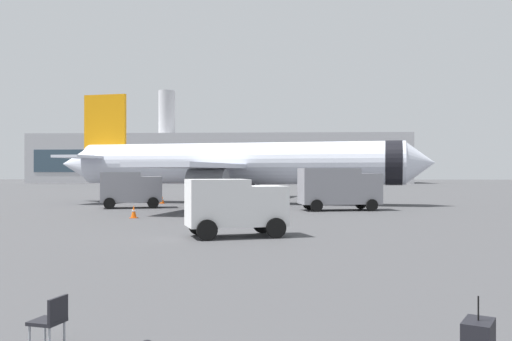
{
  "coord_description": "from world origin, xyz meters",
  "views": [
    {
      "loc": [
        -0.17,
        -3.57,
        2.93
      ],
      "look_at": [
        -1.79,
        27.7,
        3.0
      ],
      "focal_mm": 37.99,
      "sensor_mm": 36.0,
      "label": 1
    }
  ],
  "objects_px": {
    "airplane_at_gate": "(235,164)",
    "safety_cone_far": "(162,200)",
    "service_truck": "(131,188)",
    "safety_cone_mid": "(134,212)",
    "gate_chair": "(51,318)",
    "safety_cone_outer": "(380,198)",
    "fuel_truck": "(338,187)",
    "cargo_van": "(235,205)"
  },
  "relations": [
    {
      "from": "cargo_van",
      "to": "gate_chair",
      "type": "height_order",
      "value": "cargo_van"
    },
    {
      "from": "cargo_van",
      "to": "safety_cone_outer",
      "type": "bearing_deg",
      "value": 68.63
    },
    {
      "from": "service_truck",
      "to": "gate_chair",
      "type": "xyz_separation_m",
      "value": [
        8.54,
        -34.38,
        -1.11
      ]
    },
    {
      "from": "safety_cone_outer",
      "to": "gate_chair",
      "type": "bearing_deg",
      "value": -106.42
    },
    {
      "from": "fuel_truck",
      "to": "safety_cone_outer",
      "type": "relative_size",
      "value": 8.86
    },
    {
      "from": "safety_cone_outer",
      "to": "gate_chair",
      "type": "height_order",
      "value": "gate_chair"
    },
    {
      "from": "airplane_at_gate",
      "to": "safety_cone_outer",
      "type": "bearing_deg",
      "value": 18.53
    },
    {
      "from": "safety_cone_outer",
      "to": "airplane_at_gate",
      "type": "bearing_deg",
      "value": -161.47
    },
    {
      "from": "airplane_at_gate",
      "to": "gate_chair",
      "type": "height_order",
      "value": "airplane_at_gate"
    },
    {
      "from": "service_truck",
      "to": "fuel_truck",
      "type": "relative_size",
      "value": 0.82
    },
    {
      "from": "fuel_truck",
      "to": "airplane_at_gate",
      "type": "bearing_deg",
      "value": 135.48
    },
    {
      "from": "safety_cone_far",
      "to": "safety_cone_outer",
      "type": "xyz_separation_m",
      "value": [
        20.79,
        5.32,
        0.01
      ]
    },
    {
      "from": "airplane_at_gate",
      "to": "safety_cone_far",
      "type": "height_order",
      "value": "airplane_at_gate"
    },
    {
      "from": "fuel_truck",
      "to": "gate_chair",
      "type": "distance_m",
      "value": 33.47
    },
    {
      "from": "cargo_van",
      "to": "safety_cone_far",
      "type": "xyz_separation_m",
      "value": [
        -8.96,
        24.92,
        -1.11
      ]
    },
    {
      "from": "safety_cone_mid",
      "to": "safety_cone_outer",
      "type": "bearing_deg",
      "value": 47.41
    },
    {
      "from": "service_truck",
      "to": "safety_cone_outer",
      "type": "height_order",
      "value": "service_truck"
    },
    {
      "from": "gate_chair",
      "to": "airplane_at_gate",
      "type": "bearing_deg",
      "value": 90.93
    },
    {
      "from": "airplane_at_gate",
      "to": "gate_chair",
      "type": "relative_size",
      "value": 41.42
    },
    {
      "from": "service_truck",
      "to": "gate_chair",
      "type": "distance_m",
      "value": 35.44
    },
    {
      "from": "cargo_van",
      "to": "gate_chair",
      "type": "distance_m",
      "value": 15.61
    },
    {
      "from": "safety_cone_mid",
      "to": "service_truck",
      "type": "bearing_deg",
      "value": 107.19
    },
    {
      "from": "safety_cone_mid",
      "to": "safety_cone_far",
      "type": "bearing_deg",
      "value": 96.22
    },
    {
      "from": "safety_cone_mid",
      "to": "fuel_truck",
      "type": "bearing_deg",
      "value": 28.92
    },
    {
      "from": "service_truck",
      "to": "cargo_van",
      "type": "distance_m",
      "value": 21.46
    },
    {
      "from": "service_truck",
      "to": "cargo_van",
      "type": "bearing_deg",
      "value": -61.66
    },
    {
      "from": "airplane_at_gate",
      "to": "service_truck",
      "type": "relative_size",
      "value": 6.82
    },
    {
      "from": "safety_cone_mid",
      "to": "gate_chair",
      "type": "bearing_deg",
      "value": -77.29
    },
    {
      "from": "fuel_truck",
      "to": "safety_cone_outer",
      "type": "xyz_separation_m",
      "value": [
        5.49,
        13.26,
        -1.42
      ]
    },
    {
      "from": "service_truck",
      "to": "safety_cone_mid",
      "type": "bearing_deg",
      "value": -72.81
    },
    {
      "from": "airplane_at_gate",
      "to": "safety_cone_far",
      "type": "bearing_deg",
      "value": -175.05
    },
    {
      "from": "gate_chair",
      "to": "service_truck",
      "type": "bearing_deg",
      "value": 103.95
    },
    {
      "from": "safety_cone_far",
      "to": "safety_cone_mid",
      "type": "bearing_deg",
      "value": -83.78
    },
    {
      "from": "airplane_at_gate",
      "to": "cargo_van",
      "type": "height_order",
      "value": "airplane_at_gate"
    },
    {
      "from": "service_truck",
      "to": "gate_chair",
      "type": "height_order",
      "value": "service_truck"
    },
    {
      "from": "airplane_at_gate",
      "to": "gate_chair",
      "type": "distance_m",
      "value": 41.12
    },
    {
      "from": "gate_chair",
      "to": "safety_cone_far",
      "type": "bearing_deg",
      "value": 100.26
    },
    {
      "from": "fuel_truck",
      "to": "gate_chair",
      "type": "height_order",
      "value": "fuel_truck"
    },
    {
      "from": "service_truck",
      "to": "safety_cone_mid",
      "type": "xyz_separation_m",
      "value": [
        2.92,
        -9.43,
        -1.2
      ]
    },
    {
      "from": "service_truck",
      "to": "safety_cone_far",
      "type": "height_order",
      "value": "service_truck"
    },
    {
      "from": "safety_cone_far",
      "to": "safety_cone_outer",
      "type": "relative_size",
      "value": 0.96
    },
    {
      "from": "cargo_van",
      "to": "gate_chair",
      "type": "bearing_deg",
      "value": -96.07
    }
  ]
}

